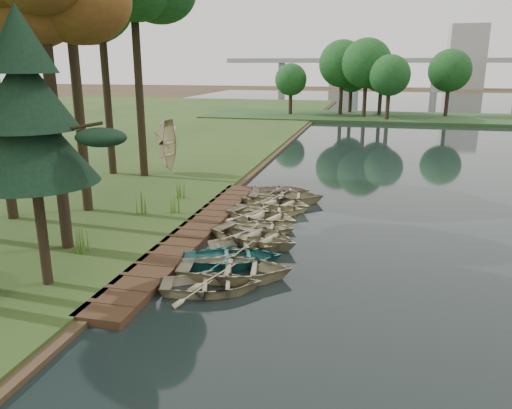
% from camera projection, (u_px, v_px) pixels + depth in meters
% --- Properties ---
extents(ground, '(300.00, 300.00, 0.00)m').
position_uv_depth(ground, '(231.00, 239.00, 20.90)').
color(ground, '#3D2F1D').
extents(boardwalk, '(1.60, 16.00, 0.30)m').
position_uv_depth(boardwalk, '(195.00, 232.00, 21.22)').
color(boardwalk, '#372415').
rests_on(boardwalk, ground).
extents(peninsula, '(50.00, 14.00, 0.45)m').
position_uv_depth(peninsula, '(394.00, 118.00, 65.91)').
color(peninsula, '#24411D').
rests_on(peninsula, ground).
extents(far_trees, '(45.60, 5.60, 8.80)m').
position_uv_depth(far_trees, '(371.00, 69.00, 64.97)').
color(far_trees, black).
rests_on(far_trees, peninsula).
extents(bridge, '(95.90, 4.00, 8.60)m').
position_uv_depth(bridge, '(405.00, 64.00, 128.68)').
color(bridge, '#A5A5A0').
rests_on(bridge, ground).
extents(building_a, '(10.00, 8.00, 18.00)m').
position_uv_depth(building_a, '(466.00, 57.00, 142.98)').
color(building_a, '#A5A5A0').
rests_on(building_a, ground).
extents(building_b, '(8.00, 8.00, 12.00)m').
position_uv_depth(building_b, '(343.00, 68.00, 156.22)').
color(building_b, '#A5A5A0').
rests_on(building_b, ground).
extents(rowboat_0, '(3.75, 3.11, 0.67)m').
position_uv_depth(rowboat_0, '(211.00, 282.00, 15.81)').
color(rowboat_0, tan).
rests_on(rowboat_0, water).
extents(rowboat_1, '(4.30, 3.37, 0.81)m').
position_uv_depth(rowboat_1, '(235.00, 267.00, 16.81)').
color(rowboat_1, tan).
rests_on(rowboat_1, water).
extents(rowboat_2, '(4.16, 3.49, 0.74)m').
position_uv_depth(rowboat_2, '(233.00, 256.00, 17.89)').
color(rowboat_2, '#297171').
rests_on(rowboat_2, water).
extents(rowboat_3, '(3.95, 3.45, 0.68)m').
position_uv_depth(rowboat_3, '(251.00, 243.00, 19.29)').
color(rowboat_3, tan).
rests_on(rowboat_3, water).
extents(rowboat_4, '(4.68, 4.08, 0.81)m').
position_uv_depth(rowboat_4, '(255.00, 234.00, 20.09)').
color(rowboat_4, tan).
rests_on(rowboat_4, water).
extents(rowboat_5, '(3.10, 2.29, 0.62)m').
position_uv_depth(rowboat_5, '(260.00, 226.00, 21.35)').
color(rowboat_5, tan).
rests_on(rowboat_5, water).
extents(rowboat_6, '(4.38, 3.84, 0.76)m').
position_uv_depth(rowboat_6, '(262.00, 214.00, 22.86)').
color(rowboat_6, tan).
rests_on(rowboat_6, water).
extents(rowboat_7, '(3.62, 2.80, 0.69)m').
position_uv_depth(rowboat_7, '(268.00, 208.00, 23.96)').
color(rowboat_7, tan).
rests_on(rowboat_7, water).
extents(rowboat_8, '(4.52, 3.91, 0.78)m').
position_uv_depth(rowboat_8, '(276.00, 201.00, 25.03)').
color(rowboat_8, tan).
rests_on(rowboat_8, water).
extents(rowboat_9, '(4.26, 3.27, 0.82)m').
position_uv_depth(rowboat_9, '(286.00, 195.00, 26.10)').
color(rowboat_9, tan).
rests_on(rowboat_9, water).
extents(rowboat_10, '(3.57, 2.83, 0.67)m').
position_uv_depth(rowboat_10, '(281.00, 189.00, 27.55)').
color(rowboat_10, tan).
rests_on(rowboat_10, water).
extents(stored_rowboat, '(3.73, 2.93, 0.70)m').
position_uv_depth(stored_rowboat, '(169.00, 167.00, 32.05)').
color(stored_rowboat, tan).
rests_on(stored_rowboat, bank).
extents(pine_tree, '(3.80, 3.80, 8.40)m').
position_uv_depth(pine_tree, '(28.00, 115.00, 14.49)').
color(pine_tree, black).
rests_on(pine_tree, bank).
extents(reeds_0, '(0.60, 0.60, 1.10)m').
position_uv_depth(reeds_0, '(79.00, 239.00, 18.36)').
color(reeds_0, '#3F661E').
rests_on(reeds_0, bank).
extents(reeds_1, '(0.60, 0.60, 1.04)m').
position_uv_depth(reeds_1, '(143.00, 202.00, 23.30)').
color(reeds_1, '#3F661E').
rests_on(reeds_1, bank).
extents(reeds_2, '(0.60, 0.60, 0.86)m').
position_uv_depth(reeds_2, '(174.00, 203.00, 23.50)').
color(reeds_2, '#3F661E').
rests_on(reeds_2, bank).
extents(reeds_3, '(0.60, 0.60, 0.90)m').
position_uv_depth(reeds_3, '(181.00, 189.00, 26.05)').
color(reeds_3, '#3F661E').
rests_on(reeds_3, bank).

